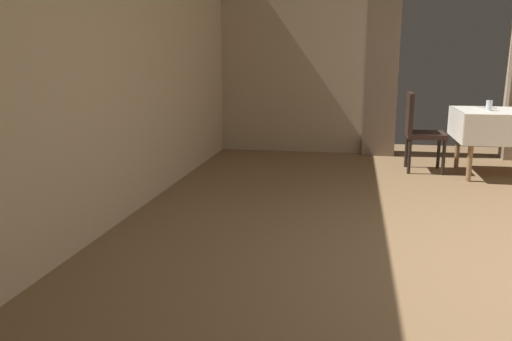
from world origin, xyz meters
The scene contains 6 objects.
wall_left centered at (-3.20, 0.00, 1.51)m, with size 0.49×8.40×3.00m.
wall_back centered at (0.00, 4.18, 1.51)m, with size 6.40×0.27×3.00m.
dining_table_mid centered at (0.48, 3.03, 0.64)m, with size 1.19×0.97×0.75m.
chair_mid_left centered at (-0.50, 3.13, 0.52)m, with size 0.45×0.44×0.93m.
plate_mid_b centered at (0.25, 3.24, 0.76)m, with size 0.23×0.23×0.01m, color white.
glass_mid_c centered at (0.22, 2.96, 0.81)m, with size 0.07×0.07×0.12m, color silver.
Camera 1 is at (-1.26, -3.32, 1.37)m, focal length 37.07 mm.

